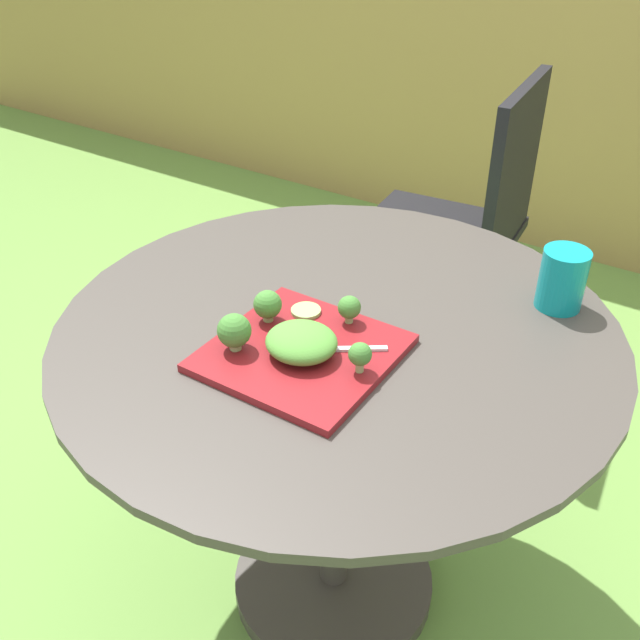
# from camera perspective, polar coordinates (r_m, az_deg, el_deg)

# --- Properties ---
(ground_plane) EXTENTS (12.00, 12.00, 0.00)m
(ground_plane) POSITION_cam_1_polar(r_m,az_deg,el_deg) (1.77, 1.04, -19.97)
(ground_plane) COLOR #669342
(bamboo_fence) EXTENTS (8.00, 0.08, 1.43)m
(bamboo_fence) POSITION_cam_1_polar(r_m,az_deg,el_deg) (2.91, 22.33, 17.34)
(bamboo_fence) COLOR #9E7F47
(bamboo_fence) RESTS_ON ground_plane
(patio_table) EXTENTS (0.98, 0.98, 0.72)m
(patio_table) POSITION_cam_1_polar(r_m,az_deg,el_deg) (1.41, 1.24, -8.25)
(patio_table) COLOR #423D38
(patio_table) RESTS_ON ground_plane
(patio_chair) EXTENTS (0.48, 0.48, 0.90)m
(patio_chair) POSITION_cam_1_polar(r_m,az_deg,el_deg) (2.13, 11.45, 8.15)
(patio_chair) COLOR black
(patio_chair) RESTS_ON ground_plane
(salad_plate) EXTENTS (0.28, 0.28, 0.01)m
(salad_plate) POSITION_cam_1_polar(r_m,az_deg,el_deg) (1.18, -1.46, -2.55)
(salad_plate) COLOR maroon
(salad_plate) RESTS_ON patio_table
(drinking_glass) EXTENTS (0.08, 0.08, 0.11)m
(drinking_glass) POSITION_cam_1_polar(r_m,az_deg,el_deg) (1.36, 18.29, 2.82)
(drinking_glass) COLOR #0F8C93
(drinking_glass) RESTS_ON patio_table
(fork) EXTENTS (0.14, 0.10, 0.00)m
(fork) POSITION_cam_1_polar(r_m,az_deg,el_deg) (1.17, 0.77, -2.29)
(fork) COLOR silver
(fork) RESTS_ON salad_plate
(lettuce_mound) EXTENTS (0.12, 0.11, 0.05)m
(lettuce_mound) POSITION_cam_1_polar(r_m,az_deg,el_deg) (1.16, -1.46, -1.72)
(lettuce_mound) COLOR #519338
(lettuce_mound) RESTS_ON salad_plate
(broccoli_floret_0) EXTENTS (0.04, 0.04, 0.05)m
(broccoli_floret_0) POSITION_cam_1_polar(r_m,az_deg,el_deg) (1.23, 2.23, 0.91)
(broccoli_floret_0) COLOR #99B770
(broccoli_floret_0) RESTS_ON salad_plate
(broccoli_floret_1) EXTENTS (0.06, 0.06, 0.06)m
(broccoli_floret_1) POSITION_cam_1_polar(r_m,az_deg,el_deg) (1.17, -6.69, -0.85)
(broccoli_floret_1) COLOR #99B770
(broccoli_floret_1) RESTS_ON salad_plate
(broccoli_floret_2) EXTENTS (0.05, 0.05, 0.06)m
(broccoli_floret_2) POSITION_cam_1_polar(r_m,az_deg,el_deg) (1.23, -4.10, 1.20)
(broccoli_floret_2) COLOR #99B770
(broccoli_floret_2) RESTS_ON salad_plate
(broccoli_floret_3) EXTENTS (0.04, 0.04, 0.05)m
(broccoli_floret_3) POSITION_cam_1_polar(r_m,az_deg,el_deg) (1.12, 3.13, -2.72)
(broccoli_floret_3) COLOR #99B770
(broccoli_floret_3) RESTS_ON salad_plate
(cucumber_slice_0) EXTENTS (0.05, 0.05, 0.01)m
(cucumber_slice_0) POSITION_cam_1_polar(r_m,az_deg,el_deg) (1.27, -1.10, 0.71)
(cucumber_slice_0) COLOR #8EB766
(cucumber_slice_0) RESTS_ON salad_plate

